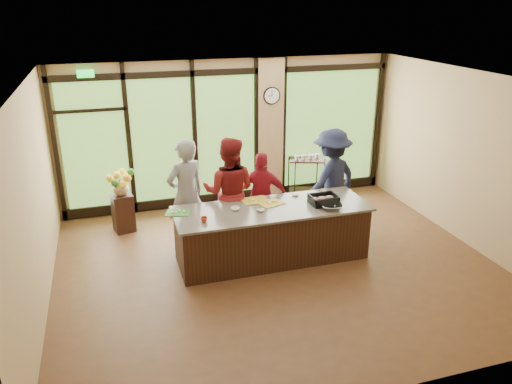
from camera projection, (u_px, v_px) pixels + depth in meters
floor at (277, 266)px, 8.17m from camera, size 7.00×7.00×0.00m
ceiling at (281, 81)px, 7.09m from camera, size 7.00×7.00×0.00m
back_wall at (230, 133)px, 10.31m from camera, size 7.00×0.00×7.00m
left_wall at (32, 206)px, 6.67m from camera, size 0.00×6.00×6.00m
right_wall at (470, 160)px, 8.59m from camera, size 0.00×6.00×6.00m
window_wall at (239, 138)px, 10.35m from camera, size 6.90×0.12×3.00m
island_base at (272, 234)px, 8.28m from camera, size 3.10×1.00×0.88m
countertop at (272, 209)px, 8.12m from camera, size 3.20×1.10×0.04m
wall_clock at (272, 96)px, 10.15m from camera, size 0.36×0.04×0.36m
cook_left at (186, 195)px, 8.49m from camera, size 0.84×0.70×1.95m
cook_midleft at (229, 192)px, 8.63m from camera, size 1.16×1.05×1.94m
cook_midright at (262, 196)px, 8.89m from camera, size 1.02×0.73×1.61m
cook_right at (331, 179)px, 9.26m from camera, size 1.42×1.15×1.92m
roasting_pan at (323, 202)px, 8.25m from camera, size 0.45×0.35×0.08m
mixing_bowl at (332, 206)px, 8.04m from camera, size 0.41×0.41×0.08m
cutting_board_left at (178, 213)px, 7.90m from camera, size 0.44×0.38×0.01m
cutting_board_center at (255, 200)px, 8.38m from camera, size 0.46×0.36×0.01m
cutting_board_right at (271, 203)px, 8.26m from camera, size 0.46×0.40×0.01m
prep_bowl_near at (235, 209)px, 8.00m from camera, size 0.16×0.16×0.04m
prep_bowl_mid at (261, 210)px, 7.95m from camera, size 0.14×0.14×0.04m
prep_bowl_far at (295, 195)px, 8.60m from camera, size 0.15×0.15×0.03m
red_ramekin at (204, 219)px, 7.57m from camera, size 0.12×0.12×0.08m
flower_stand at (123, 213)px, 9.31m from camera, size 0.43×0.43×0.72m
flower_vase at (121, 187)px, 9.13m from camera, size 0.30×0.30×0.30m
bar_cart at (306, 173)px, 10.72m from camera, size 0.83×0.64×1.00m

